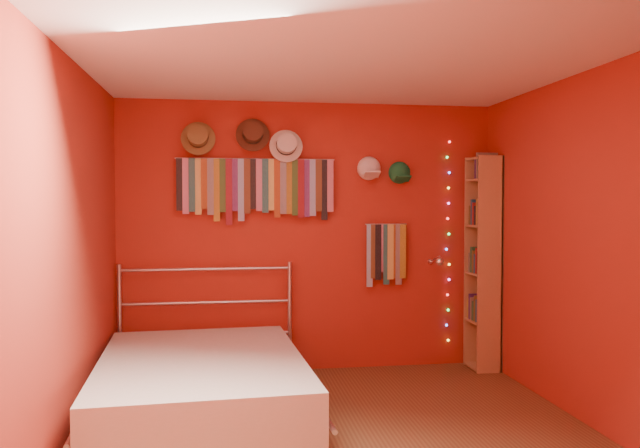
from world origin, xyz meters
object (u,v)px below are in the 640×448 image
tie_rack (257,186)px  bookshelf (487,261)px  bed (202,384)px  reading_lamp (438,261)px

tie_rack → bookshelf: bearing=-4.1°
bookshelf → bed: bearing=-160.0°
reading_lamp → bookshelf: 0.49m
tie_rack → bed: (-0.46, -1.10, -1.49)m
bookshelf → reading_lamp: bearing=-176.1°
tie_rack → reading_lamp: (1.66, -0.19, -0.70)m
reading_lamp → bed: reading_lamp is taller
tie_rack → bookshelf: bookshelf is taller
reading_lamp → tie_rack: bearing=173.5°
bookshelf → bed: size_ratio=0.93×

